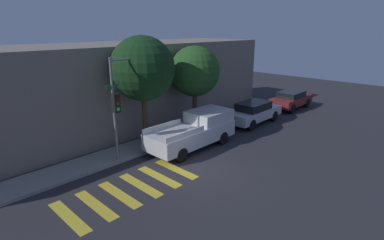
{
  "coord_description": "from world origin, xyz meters",
  "views": [
    {
      "loc": [
        -9.24,
        -8.61,
        6.39
      ],
      "look_at": [
        1.9,
        2.1,
        1.6
      ],
      "focal_mm": 28.0,
      "sensor_mm": 36.0,
      "label": 1
    }
  ],
  "objects_px": {
    "traffic_light_pole": "(123,93)",
    "pickup_truck": "(195,130)",
    "tree_near_corner": "(143,69)",
    "sedan_middle": "(291,99)",
    "sedan_near_corner": "(254,112)",
    "tree_midblock": "(195,72)"
  },
  "relations": [
    {
      "from": "sedan_near_corner",
      "to": "tree_near_corner",
      "type": "distance_m",
      "value": 8.71
    },
    {
      "from": "traffic_light_pole",
      "to": "tree_midblock",
      "type": "height_order",
      "value": "tree_midblock"
    },
    {
      "from": "traffic_light_pole",
      "to": "sedan_near_corner",
      "type": "xyz_separation_m",
      "value": [
        9.54,
        -1.27,
        -2.6
      ]
    },
    {
      "from": "tree_midblock",
      "to": "pickup_truck",
      "type": "bearing_deg",
      "value": -135.94
    },
    {
      "from": "pickup_truck",
      "to": "tree_midblock",
      "type": "bearing_deg",
      "value": 44.06
    },
    {
      "from": "sedan_near_corner",
      "to": "tree_midblock",
      "type": "xyz_separation_m",
      "value": [
        -3.67,
        2.14,
        2.95
      ]
    },
    {
      "from": "traffic_light_pole",
      "to": "tree_midblock",
      "type": "relative_size",
      "value": 0.96
    },
    {
      "from": "pickup_truck",
      "to": "sedan_middle",
      "type": "relative_size",
      "value": 1.22
    },
    {
      "from": "sedan_middle",
      "to": "tree_midblock",
      "type": "xyz_separation_m",
      "value": [
        -9.23,
        2.14,
        2.98
      ]
    },
    {
      "from": "traffic_light_pole",
      "to": "sedan_near_corner",
      "type": "distance_m",
      "value": 9.97
    },
    {
      "from": "sedan_near_corner",
      "to": "sedan_middle",
      "type": "distance_m",
      "value": 5.56
    },
    {
      "from": "tree_near_corner",
      "to": "sedan_middle",
      "type": "bearing_deg",
      "value": -9.18
    },
    {
      "from": "pickup_truck",
      "to": "tree_near_corner",
      "type": "xyz_separation_m",
      "value": [
        -1.8,
        2.14,
        3.35
      ]
    },
    {
      "from": "sedan_near_corner",
      "to": "tree_midblock",
      "type": "bearing_deg",
      "value": 149.77
    },
    {
      "from": "tree_near_corner",
      "to": "tree_midblock",
      "type": "relative_size",
      "value": 1.13
    },
    {
      "from": "pickup_truck",
      "to": "tree_near_corner",
      "type": "height_order",
      "value": "tree_near_corner"
    },
    {
      "from": "traffic_light_pole",
      "to": "pickup_truck",
      "type": "xyz_separation_m",
      "value": [
        3.66,
        -1.27,
        -2.45
      ]
    },
    {
      "from": "pickup_truck",
      "to": "sedan_near_corner",
      "type": "bearing_deg",
      "value": -0.0
    },
    {
      "from": "sedan_near_corner",
      "to": "sedan_middle",
      "type": "height_order",
      "value": "sedan_near_corner"
    },
    {
      "from": "sedan_near_corner",
      "to": "pickup_truck",
      "type": "bearing_deg",
      "value": 180.0
    },
    {
      "from": "traffic_light_pole",
      "to": "tree_near_corner",
      "type": "relative_size",
      "value": 0.85
    },
    {
      "from": "traffic_light_pole",
      "to": "pickup_truck",
      "type": "distance_m",
      "value": 4.58
    }
  ]
}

